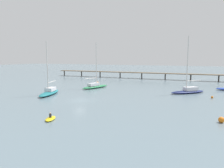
# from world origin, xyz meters

# --- Properties ---
(ground_plane) EXTENTS (400.00, 400.00, 0.00)m
(ground_plane) POSITION_xyz_m (0.00, 0.00, 0.00)
(ground_plane) COLOR slate
(pier) EXTENTS (82.15, 5.50, 6.61)m
(pier) POSITION_xyz_m (16.07, 50.76, 3.44)
(pier) COLOR brown
(pier) RESTS_ON ground_plane
(sailboat_navy) EXTENTS (9.17, 8.68, 14.60)m
(sailboat_navy) POSITION_xyz_m (20.99, 19.05, 0.79)
(sailboat_navy) COLOR navy
(sailboat_navy) RESTS_ON ground_plane
(sailboat_green) EXTENTS (5.36, 10.15, 13.60)m
(sailboat_green) POSITION_xyz_m (-5.44, 17.30, 0.78)
(sailboat_green) COLOR #287F4C
(sailboat_green) RESTS_ON ground_plane
(sailboat_teal) EXTENTS (5.25, 10.20, 13.09)m
(sailboat_teal) POSITION_xyz_m (-10.68, 3.01, 0.76)
(sailboat_teal) COLOR #1E727A
(sailboat_teal) RESTS_ON ground_plane
(dinghy_yellow) EXTENTS (2.19, 3.04, 1.14)m
(dinghy_yellow) POSITION_xyz_m (3.51, -13.77, 0.21)
(dinghy_yellow) COLOR yellow
(dinghy_yellow) RESTS_ON ground_plane
(mooring_buoy_mid) EXTENTS (0.52, 0.52, 0.52)m
(mooring_buoy_mid) POSITION_xyz_m (26.40, 14.00, 0.26)
(mooring_buoy_mid) COLOR orange
(mooring_buoy_mid) RESTS_ON ground_plane
(mooring_buoy_near) EXTENTS (0.88, 0.88, 0.88)m
(mooring_buoy_near) POSITION_xyz_m (21.91, 25.43, 0.44)
(mooring_buoy_near) COLOR orange
(mooring_buoy_near) RESTS_ON ground_plane
(mooring_buoy_far) EXTENTS (0.69, 0.69, 0.69)m
(mooring_buoy_far) POSITION_xyz_m (-9.72, 27.34, 0.34)
(mooring_buoy_far) COLOR orange
(mooring_buoy_far) RESTS_ON ground_plane
(mooring_buoy_outer) EXTENTS (0.86, 0.86, 0.86)m
(mooring_buoy_outer) POSITION_xyz_m (26.83, -5.26, 0.43)
(mooring_buoy_outer) COLOR orange
(mooring_buoy_outer) RESTS_ON ground_plane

